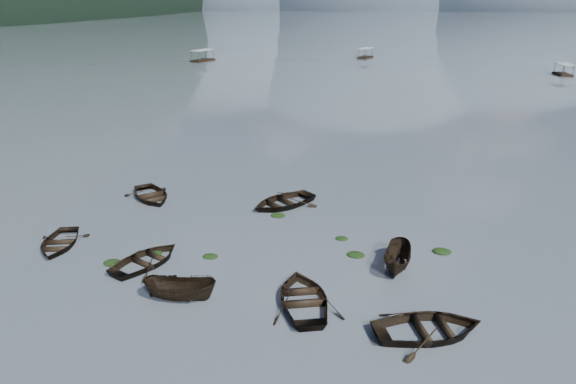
% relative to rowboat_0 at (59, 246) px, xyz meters
% --- Properties ---
extents(ground_plane, '(2400.00, 2400.00, 0.00)m').
position_rel_rowboat_0_xyz_m(ground_plane, '(12.72, -4.95, 0.00)').
color(ground_plane, '#525D67').
extents(haze_mtn_a, '(520.00, 520.00, 280.00)m').
position_rel_rowboat_0_xyz_m(haze_mtn_a, '(-247.28, 895.05, 0.00)').
color(haze_mtn_a, '#475666').
rests_on(haze_mtn_a, ground).
extents(haze_mtn_b, '(520.00, 520.00, 340.00)m').
position_rel_rowboat_0_xyz_m(haze_mtn_b, '(-47.28, 895.05, 0.00)').
color(haze_mtn_b, '#475666').
rests_on(haze_mtn_b, ground).
extents(haze_mtn_c, '(520.00, 520.00, 260.00)m').
position_rel_rowboat_0_xyz_m(haze_mtn_c, '(152.72, 895.05, 0.00)').
color(haze_mtn_c, '#475666').
rests_on(haze_mtn_c, ground).
extents(rowboat_0, '(4.17, 4.95, 0.88)m').
position_rel_rowboat_0_xyz_m(rowboat_0, '(0.00, 0.00, 0.00)').
color(rowboat_0, black).
rests_on(rowboat_0, ground).
extents(rowboat_1, '(4.67, 5.34, 0.92)m').
position_rel_rowboat_0_xyz_m(rowboat_1, '(6.29, -0.88, 0.00)').
color(rowboat_1, black).
rests_on(rowboat_1, ground).
extents(rowboat_2, '(3.86, 1.73, 1.45)m').
position_rel_rowboat_0_xyz_m(rowboat_2, '(9.68, -3.85, 0.00)').
color(rowboat_2, black).
rests_on(rowboat_2, ground).
extents(rowboat_3, '(5.00, 5.84, 1.02)m').
position_rel_rowboat_0_xyz_m(rowboat_3, '(15.78, -2.86, 0.00)').
color(rowboat_3, black).
rests_on(rowboat_3, ground).
extents(rowboat_4, '(6.01, 5.19, 1.05)m').
position_rel_rowboat_0_xyz_m(rowboat_4, '(21.72, -4.10, 0.00)').
color(rowboat_4, black).
rests_on(rowboat_4, ground).
extents(rowboat_5, '(1.75, 3.89, 1.46)m').
position_rel_rowboat_0_xyz_m(rowboat_5, '(20.20, 1.80, 0.00)').
color(rowboat_5, black).
rests_on(rowboat_5, ground).
extents(rowboat_6, '(5.72, 5.78, 0.98)m').
position_rel_rowboat_0_xyz_m(rowboat_6, '(1.81, 8.54, 0.00)').
color(rowboat_6, black).
rests_on(rowboat_6, ground).
extents(rowboat_7, '(6.05, 6.24, 1.05)m').
position_rel_rowboat_0_xyz_m(rowboat_7, '(11.83, 9.42, 0.00)').
color(rowboat_7, black).
rests_on(rowboat_7, ground).
extents(weed_clump_0, '(1.05, 0.86, 0.23)m').
position_rel_rowboat_0_xyz_m(weed_clump_0, '(4.34, -1.27, 0.00)').
color(weed_clump_0, black).
rests_on(weed_clump_0, ground).
extents(weed_clump_1, '(0.91, 0.73, 0.20)m').
position_rel_rowboat_0_xyz_m(weed_clump_1, '(9.50, 0.70, 0.00)').
color(weed_clump_1, black).
rests_on(weed_clump_1, ground).
extents(weed_clump_2, '(1.25, 1.00, 0.27)m').
position_rel_rowboat_0_xyz_m(weed_clump_2, '(9.62, -2.35, 0.00)').
color(weed_clump_2, black).
rests_on(weed_clump_2, ground).
extents(weed_clump_3, '(0.81, 0.68, 0.18)m').
position_rel_rowboat_0_xyz_m(weed_clump_3, '(16.69, 4.80, 0.00)').
color(weed_clump_3, black).
rests_on(weed_clump_3, ground).
extents(weed_clump_4, '(1.07, 0.85, 0.22)m').
position_rel_rowboat_0_xyz_m(weed_clump_4, '(17.78, 2.79, 0.00)').
color(weed_clump_4, black).
rests_on(weed_clump_4, ground).
extents(weed_clump_5, '(0.97, 0.78, 0.20)m').
position_rel_rowboat_0_xyz_m(weed_clump_5, '(6.13, 0.32, 0.00)').
color(weed_clump_5, black).
rests_on(weed_clump_5, ground).
extents(weed_clump_6, '(1.03, 0.86, 0.21)m').
position_rel_rowboat_0_xyz_m(weed_clump_6, '(11.93, 7.44, 0.00)').
color(weed_clump_6, black).
rests_on(weed_clump_6, ground).
extents(weed_clump_7, '(1.12, 0.89, 0.24)m').
position_rel_rowboat_0_xyz_m(weed_clump_7, '(22.75, 4.32, 0.00)').
color(weed_clump_7, black).
rests_on(weed_clump_7, ground).
extents(pontoon_left, '(4.37, 7.15, 2.56)m').
position_rel_rowboat_0_xyz_m(pontoon_left, '(-28.45, 95.32, 0.00)').
color(pontoon_left, black).
rests_on(pontoon_left, ground).
extents(pontoon_centre, '(3.83, 6.48, 2.33)m').
position_rel_rowboat_0_xyz_m(pontoon_centre, '(9.35, 111.31, 0.00)').
color(pontoon_centre, black).
rests_on(pontoon_centre, ground).
extents(pontoon_right, '(2.65, 5.68, 2.12)m').
position_rel_rowboat_0_xyz_m(pontoon_right, '(50.13, 88.38, 0.00)').
color(pontoon_right, black).
rests_on(pontoon_right, ground).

